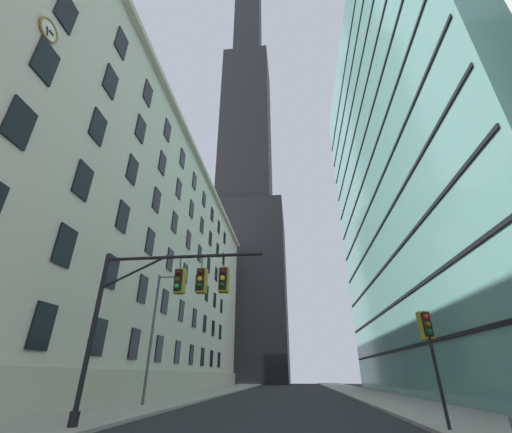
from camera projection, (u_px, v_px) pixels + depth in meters
The scene contains 6 objects.
station_building at pixel (121, 257), 39.10m from camera, with size 16.95×67.82×29.44m.
dark_skyscraper at pixel (246, 163), 105.28m from camera, with size 22.66×22.66×220.34m.
glass_office_midrise at pixel (447, 158), 38.88m from camera, with size 19.39×44.49×50.74m.
traffic_signal_mast at pixel (171, 293), 13.53m from camera, with size 7.18×0.63×6.60m.
traffic_light_near_right at pixel (427, 332), 12.66m from camera, with size 0.40×0.63×4.00m.
street_lamppost at pixel (157, 324), 22.56m from camera, with size 2.12×0.32×8.39m.
Camera 1 is at (1.33, -7.24, 1.85)m, focal length 22.66 mm.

